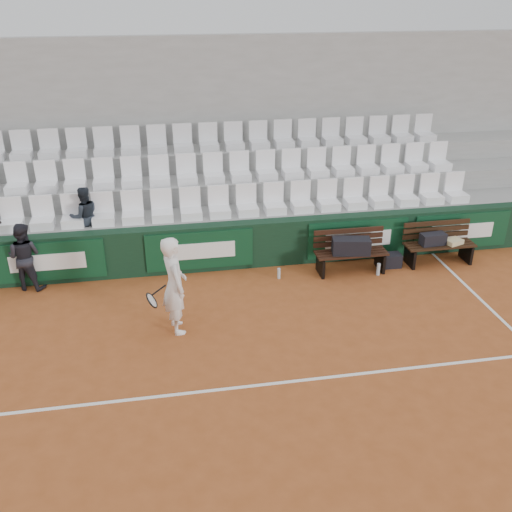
{
  "coord_description": "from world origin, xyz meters",
  "views": [
    {
      "loc": [
        -0.89,
        -6.79,
        5.55
      ],
      "look_at": [
        0.72,
        2.4,
        1.0
      ],
      "focal_mm": 40.0,
      "sensor_mm": 36.0,
      "label": 1
    }
  ],
  "objects_px": {
    "sports_bag_left": "(351,246)",
    "sports_bag_right": "(433,239)",
    "tennis_player": "(174,285)",
    "bench_right": "(438,253)",
    "sports_bag_ground": "(389,260)",
    "ball_kid": "(24,256)",
    "bench_left": "(351,262)",
    "water_bottle_far": "(378,269)",
    "water_bottle_near": "(279,273)",
    "spectator_c": "(82,195)"
  },
  "relations": [
    {
      "from": "sports_bag_right",
      "to": "sports_bag_left",
      "type": "bearing_deg",
      "value": -176.33
    },
    {
      "from": "sports_bag_ground",
      "to": "ball_kid",
      "type": "relative_size",
      "value": 0.34
    },
    {
      "from": "water_bottle_near",
      "to": "sports_bag_left",
      "type": "bearing_deg",
      "value": -0.22
    },
    {
      "from": "sports_bag_right",
      "to": "water_bottle_far",
      "type": "relative_size",
      "value": 2.02
    },
    {
      "from": "sports_bag_right",
      "to": "tennis_player",
      "type": "xyz_separation_m",
      "value": [
        -5.51,
        -1.64,
        0.31
      ]
    },
    {
      "from": "tennis_player",
      "to": "ball_kid",
      "type": "relative_size",
      "value": 1.28
    },
    {
      "from": "bench_right",
      "to": "sports_bag_left",
      "type": "bearing_deg",
      "value": -176.74
    },
    {
      "from": "sports_bag_ground",
      "to": "bench_left",
      "type": "bearing_deg",
      "value": -174.81
    },
    {
      "from": "sports_bag_left",
      "to": "tennis_player",
      "type": "distance_m",
      "value": 3.97
    },
    {
      "from": "sports_bag_left",
      "to": "sports_bag_ground",
      "type": "relative_size",
      "value": 1.62
    },
    {
      "from": "bench_left",
      "to": "sports_bag_right",
      "type": "distance_m",
      "value": 1.86
    },
    {
      "from": "bench_left",
      "to": "water_bottle_far",
      "type": "xyz_separation_m",
      "value": [
        0.52,
        -0.25,
        -0.09
      ]
    },
    {
      "from": "water_bottle_far",
      "to": "tennis_player",
      "type": "xyz_separation_m",
      "value": [
        -4.21,
        -1.32,
        0.75
      ]
    },
    {
      "from": "bench_right",
      "to": "sports_bag_ground",
      "type": "bearing_deg",
      "value": 179.25
    },
    {
      "from": "ball_kid",
      "to": "spectator_c",
      "type": "height_order",
      "value": "spectator_c"
    },
    {
      "from": "bench_right",
      "to": "spectator_c",
      "type": "distance_m",
      "value": 7.57
    },
    {
      "from": "sports_bag_left",
      "to": "tennis_player",
      "type": "bearing_deg",
      "value": -157.35
    },
    {
      "from": "water_bottle_near",
      "to": "water_bottle_far",
      "type": "xyz_separation_m",
      "value": [
        2.06,
        -0.21,
        0.02
      ]
    },
    {
      "from": "bench_right",
      "to": "sports_bag_left",
      "type": "height_order",
      "value": "sports_bag_left"
    },
    {
      "from": "sports_bag_left",
      "to": "ball_kid",
      "type": "relative_size",
      "value": 0.56
    },
    {
      "from": "bench_left",
      "to": "spectator_c",
      "type": "distance_m",
      "value": 5.67
    },
    {
      "from": "water_bottle_near",
      "to": "sports_bag_ground",
      "type": "bearing_deg",
      "value": 2.92
    },
    {
      "from": "bench_left",
      "to": "sports_bag_left",
      "type": "relative_size",
      "value": 1.95
    },
    {
      "from": "bench_left",
      "to": "bench_right",
      "type": "relative_size",
      "value": 1.0
    },
    {
      "from": "sports_bag_left",
      "to": "bench_right",
      "type": "bearing_deg",
      "value": 3.26
    },
    {
      "from": "sports_bag_ground",
      "to": "ball_kid",
      "type": "height_order",
      "value": "ball_kid"
    },
    {
      "from": "sports_bag_right",
      "to": "water_bottle_far",
      "type": "xyz_separation_m",
      "value": [
        -1.3,
        -0.32,
        -0.44
      ]
    },
    {
      "from": "sports_bag_left",
      "to": "sports_bag_right",
      "type": "xyz_separation_m",
      "value": [
        1.86,
        0.12,
        -0.04
      ]
    },
    {
      "from": "bench_right",
      "to": "sports_bag_right",
      "type": "height_order",
      "value": "sports_bag_right"
    },
    {
      "from": "bench_left",
      "to": "ball_kid",
      "type": "bearing_deg",
      "value": 176.16
    },
    {
      "from": "sports_bag_left",
      "to": "spectator_c",
      "type": "height_order",
      "value": "spectator_c"
    },
    {
      "from": "bench_right",
      "to": "tennis_player",
      "type": "distance_m",
      "value": 5.95
    },
    {
      "from": "bench_left",
      "to": "sports_bag_ground",
      "type": "xyz_separation_m",
      "value": [
        0.9,
        0.08,
        -0.08
      ]
    },
    {
      "from": "sports_bag_right",
      "to": "water_bottle_near",
      "type": "height_order",
      "value": "sports_bag_right"
    },
    {
      "from": "sports_bag_right",
      "to": "ball_kid",
      "type": "height_order",
      "value": "ball_kid"
    },
    {
      "from": "sports_bag_right",
      "to": "water_bottle_far",
      "type": "height_order",
      "value": "sports_bag_right"
    },
    {
      "from": "sports_bag_ground",
      "to": "sports_bag_left",
      "type": "bearing_deg",
      "value": -172.06
    },
    {
      "from": "sports_bag_left",
      "to": "sports_bag_right",
      "type": "relative_size",
      "value": 1.44
    },
    {
      "from": "bench_right",
      "to": "ball_kid",
      "type": "xyz_separation_m",
      "value": [
        -8.5,
        0.37,
        0.46
      ]
    },
    {
      "from": "bench_left",
      "to": "sports_bag_ground",
      "type": "height_order",
      "value": "bench_left"
    },
    {
      "from": "bench_left",
      "to": "sports_bag_ground",
      "type": "bearing_deg",
      "value": 5.19
    },
    {
      "from": "water_bottle_far",
      "to": "bench_left",
      "type": "bearing_deg",
      "value": 154.5
    },
    {
      "from": "water_bottle_near",
      "to": "spectator_c",
      "type": "bearing_deg",
      "value": 162.68
    },
    {
      "from": "water_bottle_near",
      "to": "sports_bag_right",
      "type": "bearing_deg",
      "value": 1.93
    },
    {
      "from": "bench_left",
      "to": "water_bottle_near",
      "type": "bearing_deg",
      "value": -178.42
    },
    {
      "from": "sports_bag_right",
      "to": "ball_kid",
      "type": "distance_m",
      "value": 8.34
    },
    {
      "from": "bench_left",
      "to": "water_bottle_near",
      "type": "relative_size",
      "value": 6.54
    },
    {
      "from": "bench_right",
      "to": "sports_bag_right",
      "type": "xyz_separation_m",
      "value": [
        -0.17,
        0.0,
        0.35
      ]
    },
    {
      "from": "bench_right",
      "to": "sports_bag_right",
      "type": "relative_size",
      "value": 2.81
    },
    {
      "from": "bench_right",
      "to": "water_bottle_near",
      "type": "relative_size",
      "value": 6.54
    }
  ]
}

